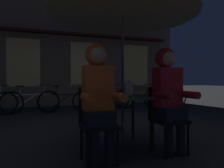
% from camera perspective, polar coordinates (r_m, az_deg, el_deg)
% --- Properties ---
extents(ground_plane, '(60.00, 60.00, 0.00)m').
position_cam_1_polar(ground_plane, '(3.07, 2.98, -17.24)').
color(ground_plane, '#232326').
extents(cafe_table, '(0.72, 0.72, 0.74)m').
position_cam_1_polar(cafe_table, '(2.93, 2.99, -5.30)').
color(cafe_table, '#42664C').
rests_on(cafe_table, ground_plane).
extents(patio_umbrella, '(2.10, 2.10, 2.31)m').
position_cam_1_polar(patio_umbrella, '(3.12, 3.02, 21.64)').
color(patio_umbrella, '#4C4C51').
rests_on(patio_umbrella, ground_plane).
extents(lantern, '(0.11, 0.11, 0.23)m').
position_cam_1_polar(lantern, '(2.89, 4.73, -0.96)').
color(lantern, white).
rests_on(lantern, cafe_table).
extents(chair_left, '(0.40, 0.40, 0.87)m').
position_cam_1_polar(chair_left, '(2.46, -4.24, -10.04)').
color(chair_left, black).
rests_on(chair_left, ground_plane).
extents(chair_right, '(0.40, 0.40, 0.87)m').
position_cam_1_polar(chair_right, '(2.85, 14.93, -8.52)').
color(chair_right, black).
rests_on(chair_right, ground_plane).
extents(person_left_hooded, '(0.45, 0.56, 1.40)m').
position_cam_1_polar(person_left_hooded, '(2.36, -3.89, -1.75)').
color(person_left_hooded, black).
rests_on(person_left_hooded, ground_plane).
extents(person_right_hooded, '(0.45, 0.56, 1.40)m').
position_cam_1_polar(person_right_hooded, '(2.77, 15.62, -1.38)').
color(person_right_hooded, black).
rests_on(person_right_hooded, ground_plane).
extents(shopfront_building, '(10.00, 0.93, 6.20)m').
position_cam_1_polar(shopfront_building, '(8.38, -15.78, 15.67)').
color(shopfront_building, '#6B5B4C').
rests_on(shopfront_building, ground_plane).
extents(bicycle_second, '(1.67, 0.24, 0.84)m').
position_cam_1_polar(bicycle_second, '(6.43, -21.96, -4.57)').
color(bicycle_second, black).
rests_on(bicycle_second, ground_plane).
extents(bicycle_third, '(1.67, 0.27, 0.84)m').
position_cam_1_polar(bicycle_third, '(6.22, -12.87, -4.70)').
color(bicycle_third, black).
rests_on(bicycle_third, ground_plane).
extents(bicycle_fourth, '(1.65, 0.41, 0.84)m').
position_cam_1_polar(bicycle_fourth, '(6.72, -0.82, -4.25)').
color(bicycle_fourth, black).
rests_on(bicycle_fourth, ground_plane).
extents(bicycle_fifth, '(1.68, 0.10, 0.84)m').
position_cam_1_polar(bicycle_fifth, '(7.09, 7.67, -3.99)').
color(bicycle_fifth, black).
rests_on(bicycle_fifth, ground_plane).
extents(bicycle_furthest, '(1.68, 0.08, 0.84)m').
position_cam_1_polar(bicycle_furthest, '(7.58, 15.34, -3.69)').
color(bicycle_furthest, black).
rests_on(bicycle_furthest, ground_plane).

